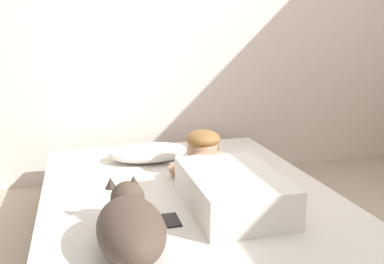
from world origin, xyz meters
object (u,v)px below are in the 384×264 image
person_lying (223,178)px  dog (130,224)px  bed (189,221)px  coffee_cup (202,164)px  pillow (149,152)px  cell_phone (172,220)px

person_lying → dog: (-0.52, -0.40, -0.00)m
dog → bed: bearing=54.1°
person_lying → coffee_cup: bearing=87.6°
pillow → dog: size_ratio=0.90×
person_lying → dog: bearing=-142.0°
pillow → cell_phone: (-0.05, -0.92, -0.05)m
bed → person_lying: bearing=-34.2°
bed → cell_phone: 0.38m
pillow → coffee_cup: bearing=-44.5°
dog → cell_phone: size_ratio=4.11×
pillow → person_lying: 0.77m
coffee_cup → cell_phone: (-0.33, -0.65, -0.03)m
bed → pillow: 0.66m
person_lying → cell_phone: (-0.31, -0.20, -0.10)m
person_lying → coffee_cup: (0.02, 0.45, -0.07)m
pillow → person_lying: size_ratio=0.57×
person_lying → dog: person_lying is taller
person_lying → bed: bearing=145.8°
person_lying → dog: size_ratio=1.60×
dog → coffee_cup: (0.54, 0.85, -0.07)m
pillow → cell_phone: size_ratio=3.71×
bed → coffee_cup: bearing=63.7°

